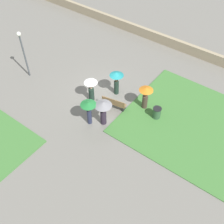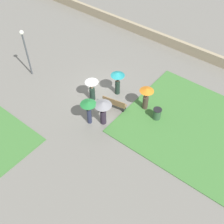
{
  "view_description": "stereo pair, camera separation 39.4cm",
  "coord_description": "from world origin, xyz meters",
  "px_view_note": "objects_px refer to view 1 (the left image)",
  "views": [
    {
      "loc": [
        -9.47,
        11.75,
        14.03
      ],
      "look_at": [
        -1.81,
        1.5,
        0.67
      ],
      "focal_mm": 45.0,
      "sensor_mm": 36.0,
      "label": 1
    },
    {
      "loc": [
        -9.78,
        11.51,
        14.03
      ],
      "look_at": [
        -1.81,
        1.5,
        0.67
      ],
      "focal_mm": 45.0,
      "sensor_mm": 36.0,
      "label": 2
    }
  ],
  "objects_px": {
    "crowd_person_green": "(89,108)",
    "crowd_person_orange": "(146,95)",
    "crowd_person_white": "(91,87)",
    "crowd_person_teal": "(117,79)",
    "park_bench": "(114,103)",
    "crowd_person_grey": "(103,108)",
    "lamp_post": "(23,48)",
    "trash_bin": "(157,113)"
  },
  "relations": [
    {
      "from": "trash_bin",
      "to": "crowd_person_green",
      "type": "height_order",
      "value": "crowd_person_green"
    },
    {
      "from": "crowd_person_white",
      "to": "crowd_person_grey",
      "type": "bearing_deg",
      "value": -134.3
    },
    {
      "from": "crowd_person_green",
      "to": "crowd_person_teal",
      "type": "xyz_separation_m",
      "value": [
        0.32,
        -3.42,
        0.0
      ]
    },
    {
      "from": "trash_bin",
      "to": "crowd_person_grey",
      "type": "distance_m",
      "value": 3.71
    },
    {
      "from": "park_bench",
      "to": "crowd_person_green",
      "type": "xyz_separation_m",
      "value": [
        0.46,
        2.07,
        0.89
      ]
    },
    {
      "from": "lamp_post",
      "to": "crowd_person_green",
      "type": "relative_size",
      "value": 2.05
    },
    {
      "from": "crowd_person_white",
      "to": "crowd_person_orange",
      "type": "height_order",
      "value": "crowd_person_orange"
    },
    {
      "from": "park_bench",
      "to": "crowd_person_grey",
      "type": "height_order",
      "value": "crowd_person_grey"
    },
    {
      "from": "crowd_person_orange",
      "to": "trash_bin",
      "type": "bearing_deg",
      "value": -90.95
    },
    {
      "from": "park_bench",
      "to": "crowd_person_teal",
      "type": "bearing_deg",
      "value": -71.56
    },
    {
      "from": "crowd_person_green",
      "to": "crowd_person_orange",
      "type": "distance_m",
      "value": 4.0
    },
    {
      "from": "park_bench",
      "to": "crowd_person_grey",
      "type": "bearing_deg",
      "value": 89.34
    },
    {
      "from": "crowd_person_green",
      "to": "crowd_person_orange",
      "type": "xyz_separation_m",
      "value": [
        -2.15,
        -3.37,
        -0.15
      ]
    },
    {
      "from": "crowd_person_teal",
      "to": "crowd_person_white",
      "type": "relative_size",
      "value": 1.06
    },
    {
      "from": "trash_bin",
      "to": "crowd_person_grey",
      "type": "height_order",
      "value": "crowd_person_grey"
    },
    {
      "from": "park_bench",
      "to": "crowd_person_orange",
      "type": "bearing_deg",
      "value": -153.63
    },
    {
      "from": "crowd_person_orange",
      "to": "crowd_person_white",
      "type": "bearing_deg",
      "value": 128.93
    },
    {
      "from": "crowd_person_white",
      "to": "crowd_person_teal",
      "type": "bearing_deg",
      "value": -45.02
    },
    {
      "from": "lamp_post",
      "to": "crowd_person_white",
      "type": "relative_size",
      "value": 2.11
    },
    {
      "from": "crowd_person_green",
      "to": "lamp_post",
      "type": "bearing_deg",
      "value": -6.12
    },
    {
      "from": "crowd_person_orange",
      "to": "crowd_person_grey",
      "type": "bearing_deg",
      "value": 168.5
    },
    {
      "from": "crowd_person_green",
      "to": "trash_bin",
      "type": "bearing_deg",
      "value": -135.33
    },
    {
      "from": "crowd_person_white",
      "to": "crowd_person_green",
      "type": "bearing_deg",
      "value": -156.34
    },
    {
      "from": "trash_bin",
      "to": "crowd_person_green",
      "type": "bearing_deg",
      "value": 42.72
    },
    {
      "from": "crowd_person_orange",
      "to": "crowd_person_teal",
      "type": "bearing_deg",
      "value": 103.62
    },
    {
      "from": "park_bench",
      "to": "lamp_post",
      "type": "distance_m",
      "value": 7.84
    },
    {
      "from": "park_bench",
      "to": "crowd_person_teal",
      "type": "distance_m",
      "value": 1.79
    },
    {
      "from": "park_bench",
      "to": "crowd_person_orange",
      "type": "distance_m",
      "value": 2.26
    },
    {
      "from": "trash_bin",
      "to": "lamp_post",
      "type": "bearing_deg",
      "value": 11.22
    },
    {
      "from": "lamp_post",
      "to": "crowd_person_green",
      "type": "bearing_deg",
      "value": 171.93
    },
    {
      "from": "park_bench",
      "to": "crowd_person_teal",
      "type": "height_order",
      "value": "crowd_person_teal"
    },
    {
      "from": "crowd_person_teal",
      "to": "crowd_person_white",
      "type": "xyz_separation_m",
      "value": [
        1.02,
        1.61,
        -0.19
      ]
    },
    {
      "from": "crowd_person_teal",
      "to": "crowd_person_green",
      "type": "bearing_deg",
      "value": -98.77
    },
    {
      "from": "lamp_post",
      "to": "crowd_person_teal",
      "type": "relative_size",
      "value": 2.0
    },
    {
      "from": "lamp_post",
      "to": "crowd_person_green",
      "type": "distance_m",
      "value": 7.2
    },
    {
      "from": "lamp_post",
      "to": "crowd_person_teal",
      "type": "bearing_deg",
      "value": -160.17
    },
    {
      "from": "lamp_post",
      "to": "trash_bin",
      "type": "bearing_deg",
      "value": -168.78
    },
    {
      "from": "crowd_person_grey",
      "to": "crowd_person_orange",
      "type": "xyz_separation_m",
      "value": [
        -1.4,
        -2.84,
        -0.16
      ]
    },
    {
      "from": "crowd_person_teal",
      "to": "crowd_person_orange",
      "type": "relative_size",
      "value": 1.04
    },
    {
      "from": "crowd_person_grey",
      "to": "crowd_person_green",
      "type": "relative_size",
      "value": 1.02
    },
    {
      "from": "park_bench",
      "to": "lamp_post",
      "type": "xyz_separation_m",
      "value": [
        7.49,
        1.07,
        2.04
      ]
    },
    {
      "from": "trash_bin",
      "to": "crowd_person_orange",
      "type": "bearing_deg",
      "value": -15.7
    }
  ]
}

